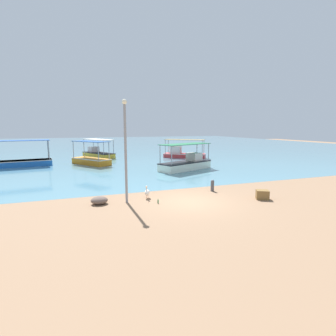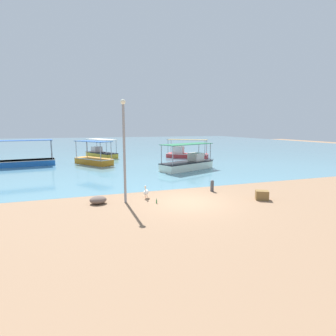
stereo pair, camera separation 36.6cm
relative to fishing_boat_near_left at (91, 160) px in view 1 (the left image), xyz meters
The scene contains 13 objects.
ground 17.61m from the fishing_boat_near_left, 76.13° to the right, with size 120.00×120.00×0.00m, color #8F6C4F.
harbor_water 31.20m from the fishing_boat_near_left, 82.23° to the left, with size 110.00×90.00×0.00m, color #588A9D.
fishing_boat_near_left is the anchor object (origin of this frame).
fishing_boat_center 12.43m from the fishing_boat_near_left, 12.08° to the left, with size 5.50×4.66×2.46m.
fishing_boat_outer 10.91m from the fishing_boat_near_left, 38.43° to the right, with size 5.96×3.91×2.52m.
fishing_boat_near_right 7.30m from the fishing_boat_near_left, behind, with size 6.45×2.77×2.75m.
fishing_boat_far_right 6.99m from the fishing_boat_near_left, 79.08° to the left, with size 4.08×5.69×2.47m.
pelican 15.77m from the fishing_boat_near_left, 82.10° to the right, with size 0.49×0.76×0.80m.
lamp_post 16.30m from the fishing_boat_near_left, 86.85° to the right, with size 0.28×0.28×5.58m.
mooring_bollard 16.74m from the fishing_boat_near_left, 66.66° to the right, with size 0.23×0.23×0.75m.
net_pile 15.87m from the fishing_boat_near_left, 92.09° to the right, with size 0.91×0.77×0.42m, color #69574D.
cargo_crate 19.91m from the fishing_boat_near_left, 65.03° to the right, with size 0.69×0.54×0.53m, color brown.
glass_bottle 17.00m from the fishing_boat_near_left, 81.67° to the right, with size 0.07×0.07×0.27m.
Camera 1 is at (-5.94, -12.95, 4.16)m, focal length 28.00 mm.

